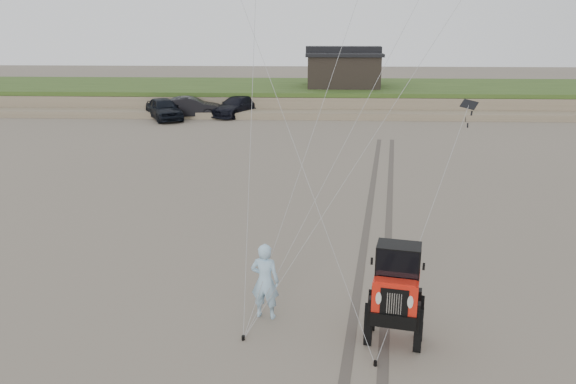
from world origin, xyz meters
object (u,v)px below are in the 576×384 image
Objects in this scene: truck_b at (191,107)px; man at (265,281)px; cabin at (343,68)px; jeep at (395,305)px; truck_a at (164,109)px; truck_c at (237,106)px.

man is at bearing -172.52° from truck_b.
cabin is 3.19× the size of man.
jeep is at bearing -90.89° from cabin.
truck_a is at bearing 108.43° from truck_b.
truck_c is (3.47, 1.06, -0.04)m from truck_b.
cabin is 13.80m from truck_b.
truck_b is at bearing -151.50° from cabin.
jeep is 2.56× the size of man.
jeep is at bearing -96.37° from truck_a.
truck_b is 0.93× the size of truck_c.
truck_a is 30.75m from man.
truck_b is 2.40× the size of man.
cabin is 37.52m from jeep.
truck_b is (-11.93, -6.48, -2.44)m from cabin.
man reaches higher than truck_a.
jeep reaches higher than truck_a.
truck_a is 0.94× the size of jeep.
cabin reaches higher than man.
truck_b is (1.84, 0.91, -0.03)m from truck_a.
jeep is (11.35, -30.97, 0.16)m from truck_b.
jeep is 3.27m from man.
cabin is 36.69m from man.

